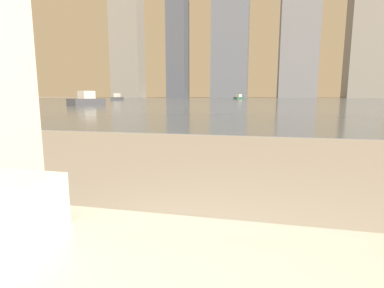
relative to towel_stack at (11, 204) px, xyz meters
name	(u,v)px	position (x,y,z in m)	size (l,w,h in m)	color
towel_stack	(11,204)	(0.00, 0.00, 0.00)	(0.27, 0.16, 0.16)	white
harbor_water	(258,100)	(0.28, 61.19, -0.61)	(180.00, 110.00, 0.01)	slate
harbor_boat_0	(87,100)	(-15.06, 24.64, -0.13)	(2.22, 3.75, 1.33)	#4C4C51
harbor_boat_1	(117,98)	(-25.94, 52.57, -0.14)	(1.42, 3.57, 1.31)	#4C4C51
harbor_boat_4	(239,98)	(-4.28, 73.93, -0.18)	(2.60, 3.24, 1.18)	#335647
skyline_tower_0	(126,17)	(-52.94, 117.19, 31.37)	(12.30, 7.80, 63.96)	gray
skyline_tower_1	(178,49)	(-31.59, 117.19, 18.27)	(7.37, 8.48, 37.76)	#4C515B
skyline_tower_2	(231,0)	(-10.89, 117.19, 35.23)	(13.15, 12.93, 71.67)	slate
skyline_tower_3	(300,20)	(13.55, 117.19, 26.91)	(13.11, 10.38, 55.04)	slate
skyline_tower_4	(368,23)	(35.94, 117.19, 24.63)	(12.07, 8.99, 50.48)	gray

